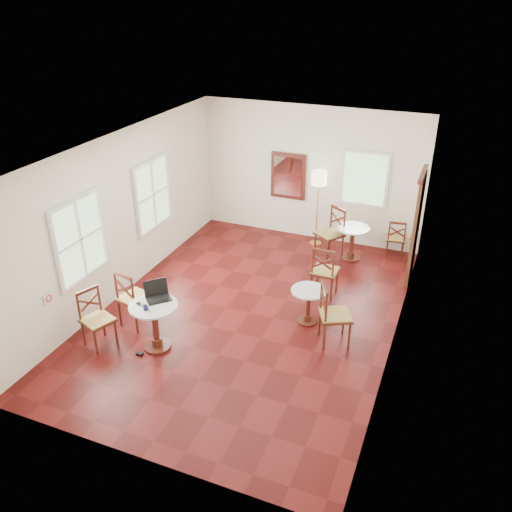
{
  "coord_description": "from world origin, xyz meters",
  "views": [
    {
      "loc": [
        3.06,
        -7.29,
        5.24
      ],
      "look_at": [
        0.0,
        0.3,
        1.0
      ],
      "focal_mm": 37.04,
      "sensor_mm": 36.0,
      "label": 1
    }
  ],
  "objects_px": {
    "chair_near_b": "(97,319)",
    "floor_lamp": "(319,183)",
    "laptop": "(157,294)",
    "navy_mug": "(146,308)",
    "cafe_table_back": "(352,239)",
    "chair_mid_a": "(325,271)",
    "chair_mid_b": "(333,314)",
    "chair_back_b": "(331,233)",
    "water_glass": "(142,303)",
    "power_adapter": "(139,354)",
    "cafe_table_near": "(155,321)",
    "chair_back_a": "(396,238)",
    "mouse": "(139,303)",
    "cafe_table_mid": "(308,302)",
    "chair_near_a": "(134,298)"
  },
  "relations": [
    {
      "from": "cafe_table_mid",
      "to": "chair_back_a",
      "type": "bearing_deg",
      "value": 72.07
    },
    {
      "from": "floor_lamp",
      "to": "chair_mid_a",
      "type": "bearing_deg",
      "value": -69.97
    },
    {
      "from": "floor_lamp",
      "to": "cafe_table_back",
      "type": "bearing_deg",
      "value": -25.09
    },
    {
      "from": "chair_mid_a",
      "to": "chair_mid_b",
      "type": "height_order",
      "value": "chair_mid_b"
    },
    {
      "from": "chair_mid_a",
      "to": "chair_back_a",
      "type": "height_order",
      "value": "chair_mid_a"
    },
    {
      "from": "chair_mid_a",
      "to": "floor_lamp",
      "type": "height_order",
      "value": "floor_lamp"
    },
    {
      "from": "chair_back_a",
      "to": "chair_back_b",
      "type": "height_order",
      "value": "chair_back_b"
    },
    {
      "from": "chair_back_b",
      "to": "laptop",
      "type": "height_order",
      "value": "chair_back_b"
    },
    {
      "from": "cafe_table_mid",
      "to": "chair_mid_a",
      "type": "height_order",
      "value": "chair_mid_a"
    },
    {
      "from": "cafe_table_back",
      "to": "laptop",
      "type": "height_order",
      "value": "laptop"
    },
    {
      "from": "cafe_table_mid",
      "to": "chair_mid_b",
      "type": "relative_size",
      "value": 0.6
    },
    {
      "from": "cafe_table_back",
      "to": "chair_mid_b",
      "type": "relative_size",
      "value": 0.69
    },
    {
      "from": "chair_back_b",
      "to": "mouse",
      "type": "bearing_deg",
      "value": -80.39
    },
    {
      "from": "chair_mid_b",
      "to": "laptop",
      "type": "xyz_separation_m",
      "value": [
        -2.62,
        -0.98,
        0.34
      ]
    },
    {
      "from": "water_glass",
      "to": "power_adapter",
      "type": "distance_m",
      "value": 0.87
    },
    {
      "from": "cafe_table_near",
      "to": "chair_near_b",
      "type": "xyz_separation_m",
      "value": [
        -0.91,
        -0.27,
        -0.01
      ]
    },
    {
      "from": "chair_near_a",
      "to": "mouse",
      "type": "relative_size",
      "value": 10.44
    },
    {
      "from": "chair_mid_b",
      "to": "chair_back_a",
      "type": "distance_m",
      "value": 3.53
    },
    {
      "from": "navy_mug",
      "to": "power_adapter",
      "type": "height_order",
      "value": "navy_mug"
    },
    {
      "from": "cafe_table_back",
      "to": "power_adapter",
      "type": "bearing_deg",
      "value": -117.6
    },
    {
      "from": "navy_mug",
      "to": "chair_back_a",
      "type": "bearing_deg",
      "value": 57.74
    },
    {
      "from": "cafe_table_back",
      "to": "chair_mid_a",
      "type": "relative_size",
      "value": 0.72
    },
    {
      "from": "floor_lamp",
      "to": "water_glass",
      "type": "relative_size",
      "value": 15.01
    },
    {
      "from": "chair_mid_a",
      "to": "chair_back_b",
      "type": "height_order",
      "value": "chair_back_b"
    },
    {
      "from": "chair_back_b",
      "to": "cafe_table_mid",
      "type": "bearing_deg",
      "value": -49.08
    },
    {
      "from": "cafe_table_near",
      "to": "floor_lamp",
      "type": "distance_m",
      "value": 4.9
    },
    {
      "from": "chair_back_b",
      "to": "navy_mug",
      "type": "height_order",
      "value": "chair_back_b"
    },
    {
      "from": "cafe_table_mid",
      "to": "cafe_table_back",
      "type": "distance_m",
      "value": 2.62
    },
    {
      "from": "floor_lamp",
      "to": "navy_mug",
      "type": "distance_m",
      "value": 5.01
    },
    {
      "from": "chair_mid_a",
      "to": "chair_mid_b",
      "type": "relative_size",
      "value": 0.95
    },
    {
      "from": "chair_mid_a",
      "to": "laptop",
      "type": "relative_size",
      "value": 2.09
    },
    {
      "from": "cafe_table_mid",
      "to": "navy_mug",
      "type": "xyz_separation_m",
      "value": [
        -2.06,
        -1.76,
        0.45
      ]
    },
    {
      "from": "chair_near_b",
      "to": "floor_lamp",
      "type": "xyz_separation_m",
      "value": [
        2.21,
        4.91,
        0.96
      ]
    },
    {
      "from": "cafe_table_back",
      "to": "floor_lamp",
      "type": "xyz_separation_m",
      "value": [
        -0.9,
        0.42,
        0.99
      ]
    },
    {
      "from": "laptop",
      "to": "navy_mug",
      "type": "relative_size",
      "value": 4.8
    },
    {
      "from": "chair_back_b",
      "to": "power_adapter",
      "type": "xyz_separation_m",
      "value": [
        -1.9,
        -4.45,
        -0.52
      ]
    },
    {
      "from": "cafe_table_mid",
      "to": "chair_near_b",
      "type": "relative_size",
      "value": 0.66
    },
    {
      "from": "laptop",
      "to": "mouse",
      "type": "height_order",
      "value": "laptop"
    },
    {
      "from": "laptop",
      "to": "power_adapter",
      "type": "distance_m",
      "value": 1.0
    },
    {
      "from": "chair_mid_b",
      "to": "chair_back_b",
      "type": "bearing_deg",
      "value": -10.96
    },
    {
      "from": "cafe_table_mid",
      "to": "water_glass",
      "type": "distance_m",
      "value": 2.8
    },
    {
      "from": "chair_near_b",
      "to": "chair_near_a",
      "type": "bearing_deg",
      "value": 2.85
    },
    {
      "from": "cafe_table_back",
      "to": "chair_mid_a",
      "type": "bearing_deg",
      "value": -95.12
    },
    {
      "from": "chair_near_a",
      "to": "chair_mid_b",
      "type": "xyz_separation_m",
      "value": [
        3.25,
        0.76,
        0.0
      ]
    },
    {
      "from": "chair_mid_b",
      "to": "chair_back_a",
      "type": "height_order",
      "value": "chair_mid_b"
    },
    {
      "from": "mouse",
      "to": "chair_near_a",
      "type": "bearing_deg",
      "value": 146.55
    },
    {
      "from": "chair_near_b",
      "to": "mouse",
      "type": "bearing_deg",
      "value": -52.74
    },
    {
      "from": "chair_back_b",
      "to": "cafe_table_back",
      "type": "bearing_deg",
      "value": 39.94
    },
    {
      "from": "cafe_table_near",
      "to": "chair_mid_b",
      "type": "distance_m",
      "value": 2.84
    },
    {
      "from": "cafe_table_back",
      "to": "power_adapter",
      "type": "xyz_separation_m",
      "value": [
        -2.35,
        -4.5,
        -0.43
      ]
    }
  ]
}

